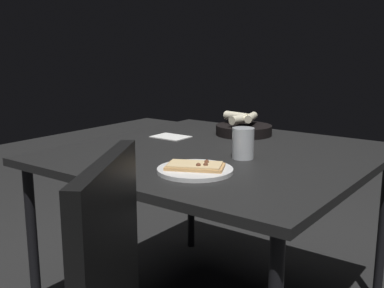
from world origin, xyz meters
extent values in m
cube|color=black|center=(0.00, 0.00, 0.72)|extent=(1.16, 1.16, 0.03)
cylinder|color=black|center=(-0.52, -0.52, 0.35)|extent=(0.04, 0.04, 0.70)
cylinder|color=black|center=(-0.52, 0.52, 0.35)|extent=(0.04, 0.04, 0.70)
cylinder|color=black|center=(0.52, 0.52, 0.35)|extent=(0.04, 0.04, 0.70)
cylinder|color=white|center=(0.12, -0.31, 0.74)|extent=(0.25, 0.25, 0.01)
cube|color=tan|center=(0.12, -0.31, 0.75)|extent=(0.22, 0.18, 0.01)
cube|color=beige|center=(0.12, -0.31, 0.76)|extent=(0.20, 0.16, 0.01)
sphere|color=brown|center=(0.16, -0.31, 0.76)|extent=(0.02, 0.02, 0.02)
sphere|color=brown|center=(0.14, -0.28, 0.76)|extent=(0.02, 0.02, 0.02)
sphere|color=brown|center=(0.14, -0.33, 0.76)|extent=(0.02, 0.02, 0.02)
cylinder|color=black|center=(-0.09, 0.36, 0.75)|extent=(0.26, 0.26, 0.05)
cylinder|color=beige|center=(-0.07, 0.38, 0.81)|extent=(0.08, 0.14, 0.04)
cylinder|color=beige|center=(-0.09, 0.32, 0.81)|extent=(0.06, 0.13, 0.04)
cylinder|color=beige|center=(-0.14, 0.36, 0.81)|extent=(0.14, 0.06, 0.04)
cylinder|color=#AA2314|center=(-0.03, 0.34, 0.75)|extent=(0.06, 0.06, 0.03)
cylinder|color=silver|center=(0.14, -0.05, 0.79)|extent=(0.08, 0.08, 0.11)
cylinder|color=#C77316|center=(0.14, -0.05, 0.76)|extent=(0.07, 0.07, 0.05)
cube|color=white|center=(-0.33, 0.11, 0.73)|extent=(0.16, 0.12, 0.00)
cube|color=black|center=(0.30, -0.88, 0.69)|extent=(0.25, 0.38, 0.44)
camera|label=1|loc=(1.00, -1.52, 1.14)|focal=43.94mm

